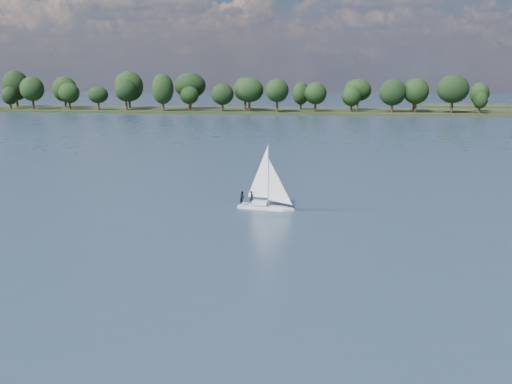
% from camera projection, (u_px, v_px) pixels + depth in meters
% --- Properties ---
extents(ground, '(700.00, 700.00, 0.00)m').
position_uv_depth(ground, '(302.00, 143.00, 130.57)').
color(ground, '#233342').
rests_on(ground, ground).
extents(far_shore, '(660.00, 40.00, 1.50)m').
position_uv_depth(far_shore, '(316.00, 111.00, 239.26)').
color(far_shore, black).
rests_on(far_shore, ground).
extents(sailboat, '(6.39, 2.94, 8.12)m').
position_uv_depth(sailboat, '(263.00, 190.00, 66.92)').
color(sailboat, silver).
rests_on(sailboat, ground).
extents(treeline, '(562.62, 73.93, 18.42)m').
position_uv_depth(treeline, '(275.00, 92.00, 236.17)').
color(treeline, black).
rests_on(treeline, ground).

